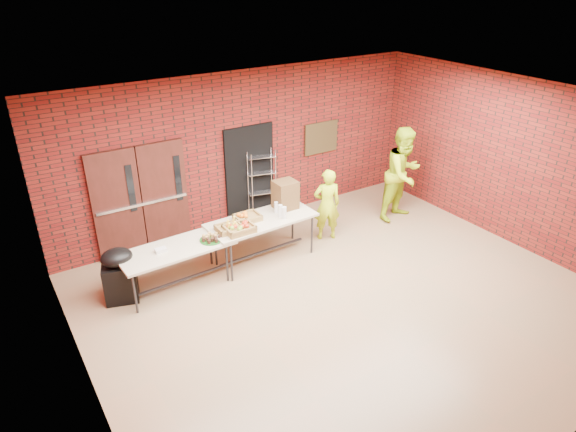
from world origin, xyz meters
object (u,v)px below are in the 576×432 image
(covered_grill, at_px, (119,275))
(volunteer_man, at_px, (403,174))
(coffee_dispenser, at_px, (285,195))
(volunteer_woman, at_px, (327,205))
(wire_rack, at_px, (262,187))
(table_left, at_px, (176,251))
(table_right, at_px, (262,222))

(covered_grill, bearing_deg, volunteer_man, 15.46)
(coffee_dispenser, xyz_separation_m, volunteer_woman, (0.86, -0.16, -0.36))
(wire_rack, distance_m, volunteer_man, 2.99)
(table_left, xyz_separation_m, coffee_dispenser, (2.30, 0.24, 0.38))
(table_right, bearing_deg, wire_rack, 57.83)
(table_left, distance_m, volunteer_woman, 3.16)
(wire_rack, relative_size, table_right, 0.78)
(covered_grill, height_order, volunteer_woman, volunteer_woman)
(coffee_dispenser, xyz_separation_m, covered_grill, (-3.22, -0.06, -0.63))
(table_left, bearing_deg, covered_grill, 166.76)
(volunteer_man, bearing_deg, coffee_dispenser, 165.53)
(covered_grill, distance_m, volunteer_woman, 4.09)
(volunteer_woman, distance_m, volunteer_man, 1.94)
(table_left, relative_size, covered_grill, 2.05)
(wire_rack, bearing_deg, table_left, -136.21)
(wire_rack, height_order, covered_grill, wire_rack)
(volunteer_man, bearing_deg, table_left, 170.63)
(volunteer_man, bearing_deg, volunteer_woman, 168.02)
(volunteer_woman, relative_size, volunteer_man, 0.73)
(table_left, height_order, volunteer_man, volunteer_man)
(wire_rack, relative_size, volunteer_woman, 1.07)
(table_left, xyz_separation_m, table_right, (1.68, 0.07, 0.04))
(table_left, height_order, volunteer_woman, volunteer_woman)
(wire_rack, height_order, coffee_dispenser, wire_rack)
(table_right, relative_size, volunteer_man, 1.01)
(wire_rack, distance_m, table_right, 1.57)
(table_right, bearing_deg, volunteer_woman, -1.75)
(wire_rack, bearing_deg, volunteer_woman, -49.05)
(wire_rack, bearing_deg, table_right, -106.48)
(table_right, distance_m, covered_grill, 2.62)
(wire_rack, xyz_separation_m, volunteer_woman, (0.69, -1.35, -0.06))
(table_left, height_order, table_right, table_right)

